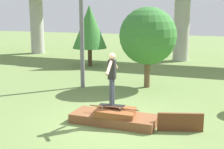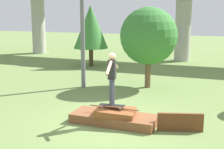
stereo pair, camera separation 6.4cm
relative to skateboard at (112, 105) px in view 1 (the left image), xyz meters
The scene contains 7 objects.
ground_plane 0.60m from the skateboard, 57.99° to the left, with size 80.00×80.00×0.00m, color olive.
scrap_pile 0.41m from the skateboard, 44.89° to the left, with size 2.69×1.12×0.52m.
scrap_plank_loose 2.12m from the skateboard, ahead, with size 1.30×0.48×0.55m.
skateboard is the anchor object (origin of this frame).
skater 0.96m from the skateboard, 53.13° to the right, with size 0.24×1.24×1.63m.
tree_behind_left 11.08m from the skateboard, 118.10° to the left, with size 2.21×2.21×3.91m.
tree_behind_right 5.46m from the skateboard, 92.12° to the left, with size 2.61×2.61×3.70m.
Camera 1 is at (3.22, -8.77, 3.42)m, focal length 50.00 mm.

